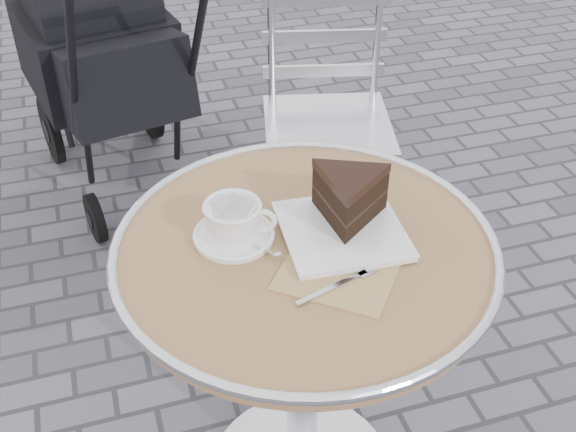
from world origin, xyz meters
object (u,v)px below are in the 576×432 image
object	(u,v)px
cake_plate_set	(347,205)
baby_stroller	(106,69)
cafe_table	(304,309)
cappuccino_set	(234,224)
bistro_chair	(326,87)

from	to	relation	value
cake_plate_set	baby_stroller	distance (m)	1.52
baby_stroller	cake_plate_set	bearing A→B (deg)	-87.79
cafe_table	baby_stroller	bearing A→B (deg)	99.62
cake_plate_set	baby_stroller	size ratio (longest dim) A/B	0.34
cake_plate_set	cappuccino_set	bearing A→B (deg)	175.29
cappuccino_set	bistro_chair	distance (m)	1.04
cappuccino_set	bistro_chair	xyz separation A→B (m)	(0.50, 0.88, -0.23)
cafe_table	cappuccino_set	world-z (taller)	cappuccino_set
cafe_table	bistro_chair	size ratio (longest dim) A/B	0.86
bistro_chair	baby_stroller	xyz separation A→B (m)	(-0.63, 0.53, -0.09)
cafe_table	cake_plate_set	world-z (taller)	cake_plate_set
cappuccino_set	cake_plate_set	bearing A→B (deg)	9.63
bistro_chair	baby_stroller	distance (m)	0.83
baby_stroller	bistro_chair	bearing A→B (deg)	-50.63
cake_plate_set	bistro_chair	world-z (taller)	bistro_chair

